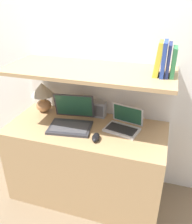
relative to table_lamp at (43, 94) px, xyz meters
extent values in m
plane|color=#7A664C|center=(0.48, -0.48, -0.89)|extent=(12.00, 12.00, 0.00)
cube|color=white|center=(0.48, 0.20, 0.31)|extent=(6.00, 0.05, 2.40)
cube|color=tan|center=(0.48, -0.17, -0.53)|extent=(1.32, 0.61, 0.71)
cube|color=white|center=(0.48, 0.15, -0.30)|extent=(1.32, 0.04, 1.17)
cube|color=tan|center=(0.48, -0.10, 0.30)|extent=(1.32, 0.55, 0.03)
ellipsoid|color=#B27A4C|center=(0.00, 0.00, -0.12)|extent=(0.14, 0.14, 0.12)
cylinder|color=tan|center=(0.00, 0.00, -0.03)|extent=(0.02, 0.02, 0.05)
cone|color=#B2AD99|center=(0.00, 0.00, 0.05)|extent=(0.21, 0.21, 0.12)
cube|color=#333338|center=(0.36, -0.23, -0.16)|extent=(0.38, 0.29, 0.02)
cube|color=#47474C|center=(0.36, -0.24, -0.15)|extent=(0.33, 0.22, 0.00)
cube|color=#333338|center=(0.34, -0.07, -0.04)|extent=(0.35, 0.12, 0.23)
cube|color=#235138|center=(0.34, -0.07, -0.04)|extent=(0.32, 0.10, 0.20)
cube|color=silver|center=(0.77, -0.13, -0.16)|extent=(0.30, 0.23, 0.02)
cube|color=#232326|center=(0.77, -0.14, -0.15)|extent=(0.26, 0.17, 0.00)
cube|color=silver|center=(0.80, -0.03, -0.07)|extent=(0.27, 0.09, 0.17)
cube|color=#235138|center=(0.79, -0.04, -0.07)|extent=(0.24, 0.08, 0.15)
ellipsoid|color=black|center=(0.61, -0.32, -0.15)|extent=(0.07, 0.12, 0.04)
cube|color=gray|center=(0.52, 0.05, -0.10)|extent=(0.12, 0.08, 0.14)
cube|color=#59595B|center=(0.52, 0.01, -0.10)|extent=(0.10, 0.00, 0.10)
cube|color=#2D7042|center=(1.09, -0.10, 0.41)|extent=(0.03, 0.15, 0.20)
cube|color=navy|center=(1.06, -0.10, 0.42)|extent=(0.02, 0.16, 0.22)
cube|color=#284293|center=(1.03, -0.10, 0.43)|extent=(0.03, 0.18, 0.24)
cube|color=gold|center=(0.99, -0.10, 0.43)|extent=(0.06, 0.15, 0.24)
camera|label=1|loc=(1.06, -1.77, 0.84)|focal=38.00mm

